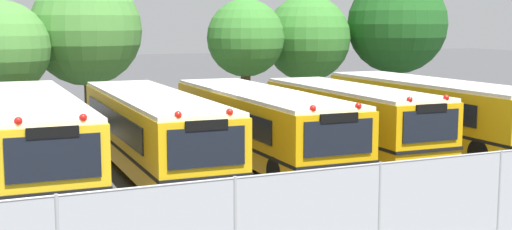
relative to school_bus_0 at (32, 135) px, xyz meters
name	(u,v)px	position (x,y,z in m)	size (l,w,h in m)	color
ground_plane	(256,162)	(7.18, 0.01, -1.41)	(160.00, 160.00, 0.00)	#424244
school_bus_0	(32,135)	(0.00, 0.00, 0.00)	(2.78, 11.55, 2.67)	yellow
school_bus_1	(152,129)	(3.57, -0.16, -0.04)	(2.71, 11.04, 2.60)	yellow
school_bus_2	(259,123)	(7.24, -0.12, -0.06)	(2.80, 10.96, 2.55)	#EAA80C
school_bus_3	(350,117)	(10.79, -0.12, -0.07)	(2.67, 9.52, 2.55)	#EAA80C
school_bus_4	(431,110)	(14.38, -0.07, -0.02)	(2.70, 11.11, 2.64)	yellow
tree_1	(0,47)	(-0.14, 9.57, 2.28)	(3.95, 3.95, 5.61)	#4C3823
tree_2	(85,31)	(3.63, 11.16, 2.86)	(5.07, 5.07, 6.87)	#4C3823
tree_3	(247,37)	(10.88, 9.31, 2.58)	(3.69, 3.69, 5.80)	#4C3823
tree_4	(307,38)	(14.64, 10.33, 2.50)	(4.39, 4.39, 6.08)	#4C3823
tree_5	(399,25)	(19.50, 9.17, 3.15)	(5.20, 5.20, 7.20)	#4C3823
chainlink_fence	(442,199)	(7.22, -9.46, -0.42)	(22.03, 0.07, 1.90)	#9EA0A3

